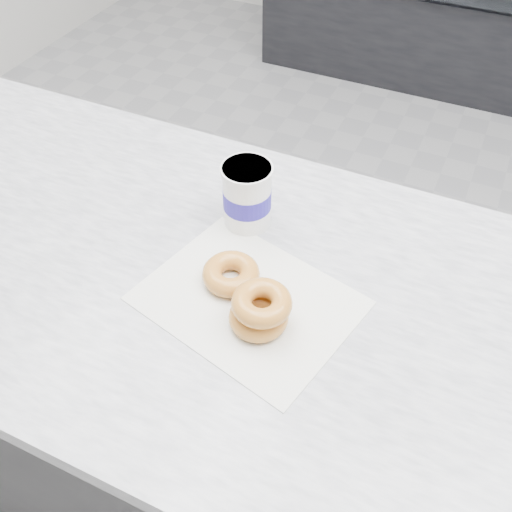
% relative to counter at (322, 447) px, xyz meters
% --- Properties ---
extents(ground, '(5.00, 5.00, 0.00)m').
position_rel_counter_xyz_m(ground, '(0.00, 0.60, -0.45)').
color(ground, gray).
rests_on(ground, ground).
extents(counter, '(3.06, 0.76, 0.90)m').
position_rel_counter_xyz_m(counter, '(0.00, 0.00, 0.00)').
color(counter, '#333335').
rests_on(counter, ground).
extents(wax_paper, '(0.39, 0.33, 0.00)m').
position_rel_counter_xyz_m(wax_paper, '(-0.16, -0.03, 0.45)').
color(wax_paper, silver).
rests_on(wax_paper, counter).
extents(donut_single, '(0.10, 0.10, 0.03)m').
position_rel_counter_xyz_m(donut_single, '(-0.20, 0.00, 0.47)').
color(donut_single, '#DB8D3C').
rests_on(donut_single, wax_paper).
extents(donut_stack, '(0.13, 0.13, 0.07)m').
position_rel_counter_xyz_m(donut_stack, '(-0.12, -0.06, 0.48)').
color(donut_stack, '#DB8D3C').
rests_on(donut_stack, wax_paper).
extents(coffee_cup, '(0.11, 0.11, 0.13)m').
position_rel_counter_xyz_m(coffee_cup, '(-0.24, 0.15, 0.51)').
color(coffee_cup, white).
rests_on(coffee_cup, counter).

